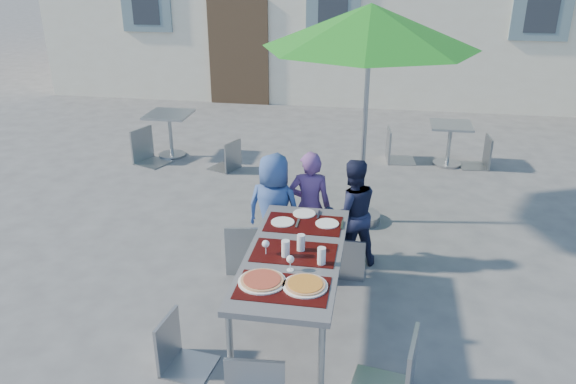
% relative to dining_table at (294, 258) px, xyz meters
% --- Properties ---
extents(ground, '(90.00, 90.00, 0.00)m').
position_rel_dining_table_xyz_m(ground, '(-0.45, 0.28, -0.70)').
color(ground, '#4B4B4E').
rests_on(ground, ground).
extents(dining_table, '(0.80, 1.85, 0.76)m').
position_rel_dining_table_xyz_m(dining_table, '(0.00, 0.00, 0.00)').
color(dining_table, '#3F3F43').
rests_on(dining_table, ground).
extents(pizza_near_left, '(0.37, 0.37, 0.03)m').
position_rel_dining_table_xyz_m(pizza_near_left, '(-0.17, -0.50, 0.07)').
color(pizza_near_left, white).
rests_on(pizza_near_left, dining_table).
extents(pizza_near_right, '(0.35, 0.35, 0.03)m').
position_rel_dining_table_xyz_m(pizza_near_right, '(0.17, -0.51, 0.07)').
color(pizza_near_right, white).
rests_on(pizza_near_right, dining_table).
extents(glassware, '(0.55, 0.40, 0.15)m').
position_rel_dining_table_xyz_m(glassware, '(0.04, -0.08, 0.13)').
color(glassware, silver).
rests_on(glassware, dining_table).
extents(place_settings, '(0.67, 0.44, 0.01)m').
position_rel_dining_table_xyz_m(place_settings, '(0.00, 0.63, 0.06)').
color(place_settings, white).
rests_on(place_settings, dining_table).
extents(child_0, '(0.66, 0.49, 1.23)m').
position_rel_dining_table_xyz_m(child_0, '(-0.39, 1.08, -0.08)').
color(child_0, '#324D8B').
rests_on(child_0, ground).
extents(child_1, '(0.48, 0.34, 1.23)m').
position_rel_dining_table_xyz_m(child_1, '(-0.03, 1.24, -0.08)').
color(child_1, '#643D7C').
rests_on(child_1, ground).
extents(child_2, '(0.65, 0.51, 1.18)m').
position_rel_dining_table_xyz_m(child_2, '(0.41, 1.22, -0.11)').
color(child_2, '#1B1E3B').
rests_on(child_2, ground).
extents(chair_0, '(0.53, 0.53, 1.02)m').
position_rel_dining_table_xyz_m(chair_0, '(-0.63, 0.89, -0.09)').
color(chair_0, '#91979C').
rests_on(chair_0, ground).
extents(chair_1, '(0.49, 0.49, 0.93)m').
position_rel_dining_table_xyz_m(chair_1, '(-0.04, 0.85, -0.15)').
color(chair_1, gray).
rests_on(chair_1, ground).
extents(chair_2, '(0.38, 0.39, 0.86)m').
position_rel_dining_table_xyz_m(chair_2, '(0.40, 0.94, -0.20)').
color(chair_2, gray).
rests_on(chair_2, ground).
extents(chair_3, '(0.42, 0.42, 0.85)m').
position_rel_dining_table_xyz_m(chair_3, '(-0.83, -0.67, -0.21)').
color(chair_3, '#92969D').
rests_on(chair_3, ground).
extents(chair_4, '(0.52, 0.52, 1.01)m').
position_rel_dining_table_xyz_m(chair_4, '(0.88, -0.70, -0.10)').
color(chair_4, '#8F939A').
rests_on(chair_4, ground).
extents(chair_5, '(0.46, 0.47, 0.96)m').
position_rel_dining_table_xyz_m(chair_5, '(-0.09, -1.20, -0.13)').
color(chair_5, '#8F939A').
rests_on(chair_5, ground).
extents(patio_umbrella, '(2.41, 2.41, 2.59)m').
position_rel_dining_table_xyz_m(patio_umbrella, '(0.47, 2.25, 1.63)').
color(patio_umbrella, '#9EA0A6').
rests_on(patio_umbrella, ground).
extents(cafe_table_0, '(0.67, 0.67, 0.72)m').
position_rel_dining_table_xyz_m(cafe_table_0, '(-2.70, 4.17, -0.21)').
color(cafe_table_0, '#9EA0A6').
rests_on(cafe_table_0, ground).
extents(bg_chair_l_0, '(0.60, 0.59, 1.03)m').
position_rel_dining_table_xyz_m(bg_chair_l_0, '(-2.97, 3.83, -0.09)').
color(bg_chair_l_0, gray).
rests_on(bg_chair_l_0, ground).
extents(bg_chair_r_0, '(0.51, 0.51, 0.88)m').
position_rel_dining_table_xyz_m(bg_chair_r_0, '(-1.62, 3.72, -0.19)').
color(bg_chair_r_0, gray).
rests_on(bg_chair_r_0, ground).
extents(cafe_table_1, '(0.62, 0.62, 0.66)m').
position_rel_dining_table_xyz_m(cafe_table_1, '(1.72, 4.51, -0.28)').
color(cafe_table_1, '#9EA0A6').
rests_on(cafe_table_1, ground).
extents(bg_chair_l_1, '(0.49, 0.49, 1.00)m').
position_rel_dining_table_xyz_m(bg_chair_l_1, '(0.90, 4.55, -0.11)').
color(bg_chair_l_1, gray).
rests_on(bg_chair_l_1, ground).
extents(bg_chair_r_1, '(0.44, 0.43, 0.92)m').
position_rel_dining_table_xyz_m(bg_chair_r_1, '(2.21, 4.51, -0.16)').
color(bg_chair_r_1, gray).
rests_on(bg_chair_r_1, ground).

